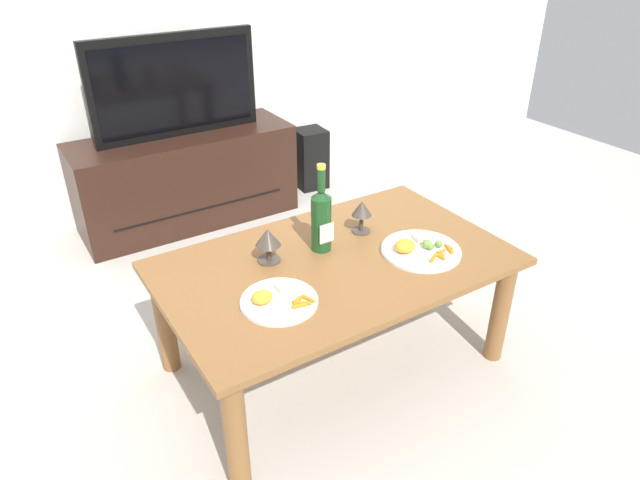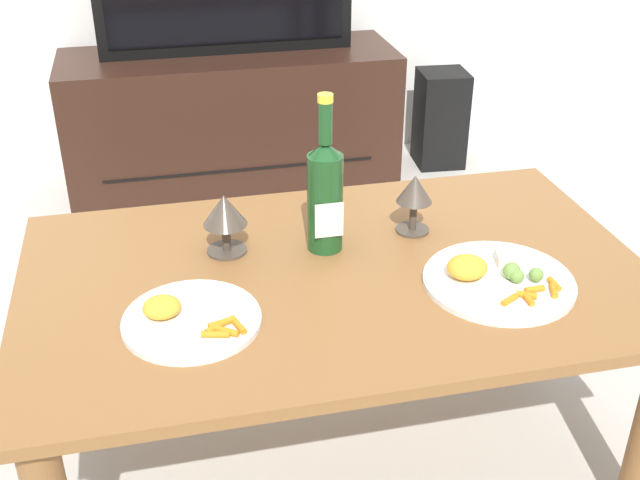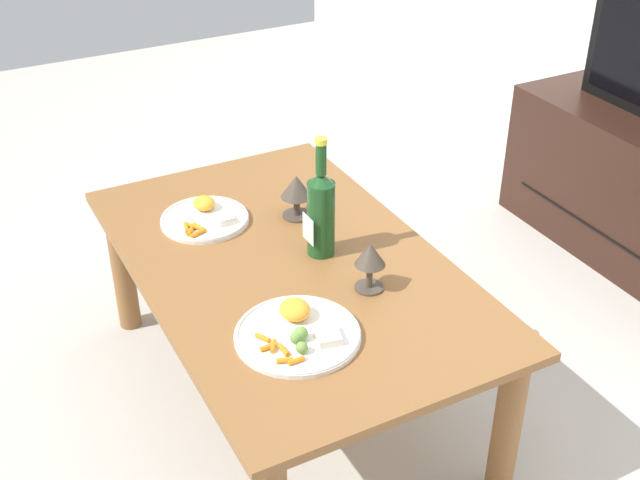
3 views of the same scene
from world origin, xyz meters
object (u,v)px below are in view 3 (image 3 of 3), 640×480
object	(u,v)px
goblet_left	(297,189)
dinner_plate_left	(205,217)
dining_table	(289,285)
goblet_right	(370,258)
wine_bottle	(321,210)
dinner_plate_right	(298,332)

from	to	relation	value
goblet_left	dinner_plate_left	size ratio (longest dim) A/B	0.52
dining_table	goblet_right	size ratio (longest dim) A/B	9.41
dining_table	wine_bottle	distance (m)	0.23
wine_bottle	dinner_plate_left	distance (m)	0.39
wine_bottle	goblet_right	bearing A→B (deg)	8.18
dinner_plate_left	dining_table	bearing A→B (deg)	21.56
wine_bottle	dinner_plate_left	world-z (taller)	wine_bottle
goblet_left	goblet_right	size ratio (longest dim) A/B	0.98
goblet_left	dinner_plate_right	xyz separation A→B (m)	(0.50, -0.24, -0.08)
goblet_left	dining_table	bearing A→B (deg)	-31.79
dining_table	wine_bottle	bearing A→B (deg)	89.90
dining_table	dinner_plate_left	world-z (taller)	dinner_plate_left
dining_table	wine_bottle	world-z (taller)	wine_bottle
goblet_left	dinner_plate_right	distance (m)	0.56
dinner_plate_right	goblet_right	bearing A→B (deg)	110.17
dining_table	wine_bottle	size ratio (longest dim) A/B	3.72
dining_table	dinner_plate_left	size ratio (longest dim) A/B	4.97
dining_table	goblet_left	bearing A→B (deg)	148.21
goblet_right	dinner_plate_left	distance (m)	0.57
dinner_plate_right	wine_bottle	bearing A→B (deg)	143.79
wine_bottle	dinner_plate_right	size ratio (longest dim) A/B	1.14
goblet_left	dinner_plate_right	world-z (taller)	goblet_left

